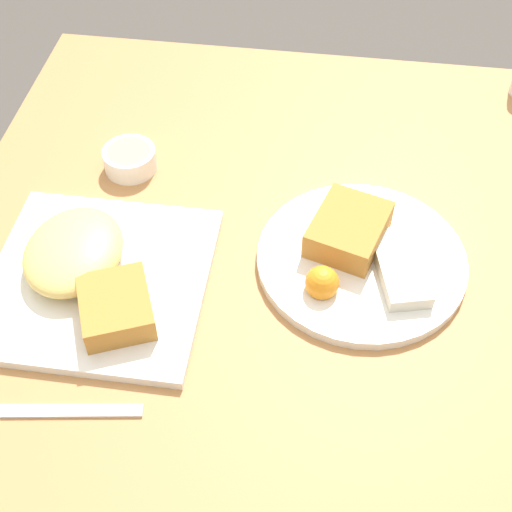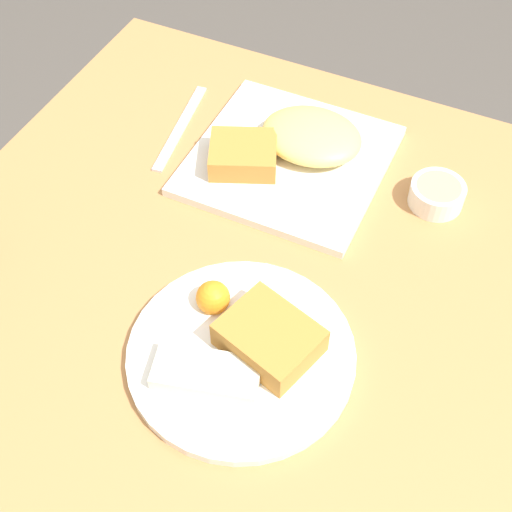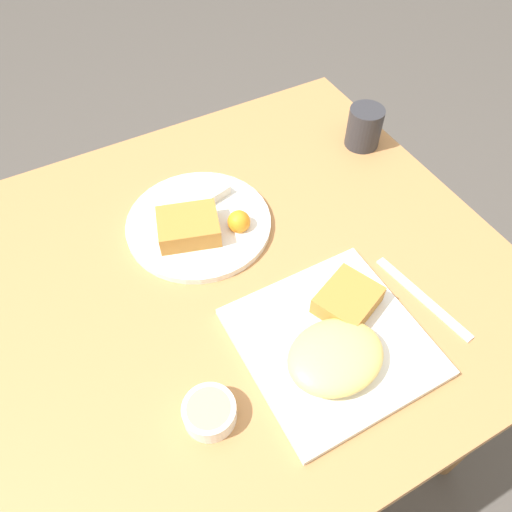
% 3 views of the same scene
% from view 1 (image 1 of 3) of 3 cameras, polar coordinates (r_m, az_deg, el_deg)
% --- Properties ---
extents(ground_plane, '(8.00, 8.00, 0.00)m').
position_cam_1_polar(ground_plane, '(1.60, 0.50, -17.64)').
color(ground_plane, '#4C4742').
extents(dining_table, '(0.99, 0.89, 0.74)m').
position_cam_1_polar(dining_table, '(1.03, 0.74, -3.21)').
color(dining_table, '#B27A47').
rests_on(dining_table, ground_plane).
extents(plate_square_near, '(0.28, 0.28, 0.06)m').
position_cam_1_polar(plate_square_near, '(0.95, -13.04, -1.29)').
color(plate_square_near, white).
rests_on(plate_square_near, dining_table).
extents(plate_oval_far, '(0.28, 0.28, 0.05)m').
position_cam_1_polar(plate_oval_far, '(0.96, 8.28, 0.14)').
color(plate_oval_far, white).
rests_on(plate_oval_far, dining_table).
extents(sauce_ramekin, '(0.08, 0.08, 0.03)m').
position_cam_1_polar(sauce_ramekin, '(1.10, -10.06, 7.66)').
color(sauce_ramekin, white).
rests_on(sauce_ramekin, dining_table).
extents(butter_knife, '(0.05, 0.21, 0.00)m').
position_cam_1_polar(butter_knife, '(0.86, -16.02, -11.84)').
color(butter_knife, silver).
rests_on(butter_knife, dining_table).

